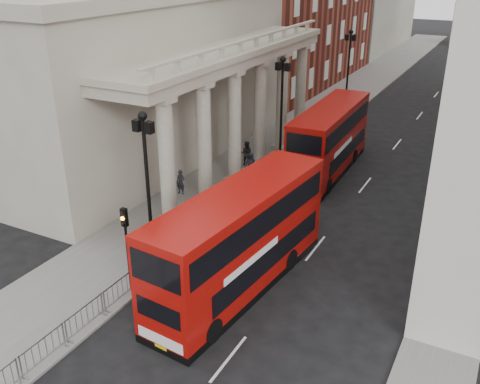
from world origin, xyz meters
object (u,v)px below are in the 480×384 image
(traffic_light, at_px, (126,234))
(pedestrian_c, at_px, (251,164))
(pedestrian_a, at_px, (181,182))
(lamp_post_north, at_px, (348,68))
(bus_near, at_px, (240,239))
(lamp_post_mid, at_px, (282,106))
(pedestrian_b, at_px, (246,153))
(lamp_post_south, at_px, (148,183))
(bus_far, at_px, (329,138))

(traffic_light, distance_m, pedestrian_c, 16.01)
(pedestrian_a, distance_m, pedestrian_c, 5.89)
(lamp_post_north, distance_m, bus_near, 31.63)
(lamp_post_mid, distance_m, pedestrian_b, 4.64)
(pedestrian_a, bearing_deg, traffic_light, -70.83)
(traffic_light, distance_m, pedestrian_b, 17.71)
(bus_near, bearing_deg, lamp_post_north, 103.86)
(bus_near, relative_size, pedestrian_c, 7.25)
(bus_near, bearing_deg, pedestrian_b, 121.47)
(lamp_post_south, height_order, pedestrian_a, lamp_post_south)
(lamp_post_north, relative_size, bus_far, 0.72)
(bus_near, bearing_deg, pedestrian_c, 120.01)
(lamp_post_mid, height_order, lamp_post_north, same)
(pedestrian_b, distance_m, pedestrian_c, 1.98)
(lamp_post_mid, distance_m, bus_near, 16.05)
(bus_far, bearing_deg, pedestrian_b, -163.09)
(lamp_post_north, distance_m, pedestrian_a, 24.15)
(lamp_post_mid, xyz_separation_m, lamp_post_north, (0.00, 16.00, 0.00))
(traffic_light, bearing_deg, bus_near, 31.98)
(bus_near, bearing_deg, traffic_light, -142.53)
(lamp_post_mid, bearing_deg, lamp_post_north, 90.00)
(lamp_post_north, xyz_separation_m, pedestrian_c, (-1.34, -18.22, -3.96))
(lamp_post_north, relative_size, bus_near, 0.69)
(pedestrian_a, relative_size, pedestrian_b, 0.89)
(lamp_post_north, relative_size, pedestrian_b, 4.41)
(lamp_post_mid, distance_m, pedestrian_c, 4.73)
(bus_far, xyz_separation_m, pedestrian_b, (-5.85, -1.95, -1.51))
(pedestrian_c, bearing_deg, pedestrian_a, -127.51)
(lamp_post_south, distance_m, pedestrian_a, 10.18)
(bus_near, relative_size, pedestrian_b, 6.35)
(lamp_post_south, xyz_separation_m, traffic_light, (0.10, -2.02, -1.80))
(lamp_post_south, relative_size, bus_far, 0.72)
(lamp_post_south, relative_size, pedestrian_b, 4.41)
(traffic_light, relative_size, bus_far, 0.37)
(lamp_post_south, bearing_deg, pedestrian_a, 114.91)
(lamp_post_north, bearing_deg, pedestrian_c, -94.20)
(bus_far, bearing_deg, lamp_post_north, 101.23)
(lamp_post_south, relative_size, pedestrian_c, 5.03)
(pedestrian_a, bearing_deg, pedestrian_b, 76.32)
(lamp_post_south, bearing_deg, lamp_post_mid, 90.00)
(lamp_post_south, bearing_deg, bus_near, 9.70)
(lamp_post_mid, height_order, pedestrian_b, lamp_post_mid)
(lamp_post_north, distance_m, pedestrian_c, 18.69)
(bus_near, distance_m, pedestrian_a, 11.64)
(lamp_post_north, xyz_separation_m, pedestrian_a, (-3.95, -23.49, -3.96))
(lamp_post_north, distance_m, bus_far, 15.23)
(lamp_post_south, distance_m, bus_far, 17.80)
(pedestrian_b, bearing_deg, pedestrian_a, 65.14)
(bus_near, relative_size, bus_far, 1.04)
(lamp_post_south, distance_m, lamp_post_north, 32.00)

